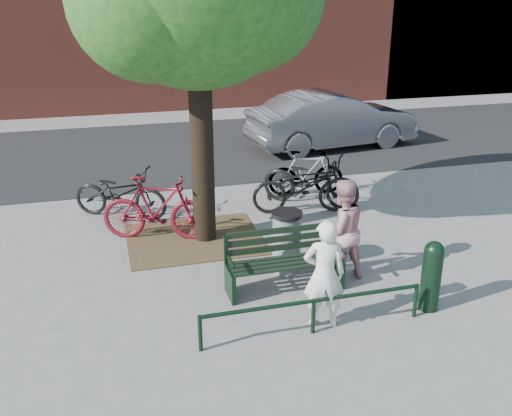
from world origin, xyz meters
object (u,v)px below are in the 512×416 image
object	(u,v)px
bollard	(432,273)
bicycle_c	(303,187)
parked_car	(332,120)
park_bench	(283,259)
litter_bin	(286,241)
person_right	(341,230)
person_left	(324,274)

from	to	relation	value
bollard	bicycle_c	distance (m)	4.06
bollard	parked_car	bearing A→B (deg)	76.30
park_bench	litter_bin	world-z (taller)	litter_bin
park_bench	person_right	bearing A→B (deg)	4.28
park_bench	litter_bin	distance (m)	0.57
park_bench	bollard	size ratio (longest dim) A/B	1.67
bollard	litter_bin	bearing A→B (deg)	133.50
person_right	bicycle_c	distance (m)	2.87
park_bench	bollard	world-z (taller)	bollard
person_right	parked_car	bearing A→B (deg)	-119.19
park_bench	person_left	size ratio (longest dim) A/B	1.14
person_left	litter_bin	distance (m)	1.67
person_left	parked_car	world-z (taller)	parked_car
parked_car	person_left	bearing A→B (deg)	149.67
bollard	parked_car	distance (m)	8.89
person_right	park_bench	bearing A→B (deg)	-3.22
person_right	bicycle_c	size ratio (longest dim) A/B	0.80
person_right	litter_bin	size ratio (longest dim) A/B	1.60
person_right	person_left	bearing A→B (deg)	50.19
park_bench	parked_car	world-z (taller)	parked_car
bollard	litter_bin	size ratio (longest dim) A/B	1.03
person_left	bicycle_c	size ratio (longest dim) A/B	0.75
park_bench	parked_car	distance (m)	8.46
person_left	bollard	size ratio (longest dim) A/B	1.47
litter_bin	bicycle_c	distance (m)	2.63
person_left	parked_car	xyz separation A→B (m)	(3.71, 8.63, 0.03)
person_right	bicycle_c	bearing A→B (deg)	-105.64
park_bench	bicycle_c	world-z (taller)	bicycle_c
person_right	bollard	size ratio (longest dim) A/B	1.56
park_bench	person_right	world-z (taller)	person_right
bicycle_c	parked_car	size ratio (longest dim) A/B	0.42
bicycle_c	parked_car	bearing A→B (deg)	-19.62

